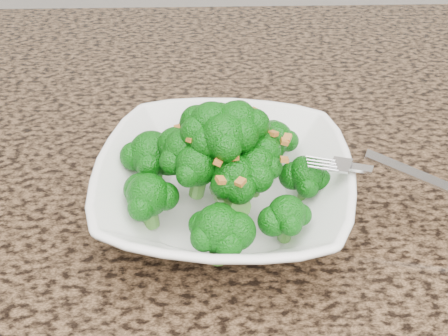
{
  "coord_description": "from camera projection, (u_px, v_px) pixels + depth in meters",
  "views": [
    {
      "loc": [
        0.01,
        -0.05,
        1.25
      ],
      "look_at": [
        0.02,
        0.33,
        0.95
      ],
      "focal_mm": 45.0,
      "sensor_mm": 36.0,
      "label": 1
    }
  ],
  "objects": [
    {
      "name": "granite_counter",
      "position": [
        204.0,
        248.0,
        0.5
      ],
      "size": [
        1.64,
        1.04,
        0.03
      ],
      "primitive_type": "cube",
      "color": "brown",
      "rests_on": "cabinet"
    },
    {
      "name": "bowl",
      "position": [
        224.0,
        188.0,
        0.5
      ],
      "size": [
        0.25,
        0.25,
        0.06
      ],
      "primitive_type": "imported",
      "rotation": [
        0.0,
        0.0,
        -0.11
      ],
      "color": "white",
      "rests_on": "granite_counter"
    },
    {
      "name": "broccoli_pile",
      "position": [
        224.0,
        128.0,
        0.46
      ],
      "size": [
        0.2,
        0.2,
        0.07
      ],
      "primitive_type": null,
      "color": "#0B620B",
      "rests_on": "bowl"
    },
    {
      "name": "garlic_topping",
      "position": [
        224.0,
        85.0,
        0.44
      ],
      "size": [
        0.12,
        0.12,
        0.01
      ],
      "primitive_type": null,
      "color": "#B8752C",
      "rests_on": "broccoli_pile"
    },
    {
      "name": "fork",
      "position": [
        365.0,
        169.0,
        0.47
      ],
      "size": [
        0.16,
        0.09,
        0.01
      ],
      "primitive_type": null,
      "rotation": [
        0.0,
        0.0,
        -0.42
      ],
      "color": "silver",
      "rests_on": "bowl"
    }
  ]
}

